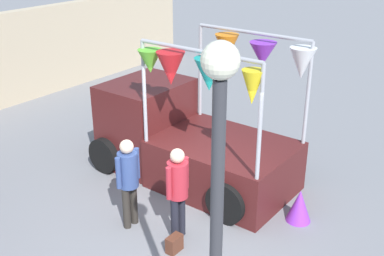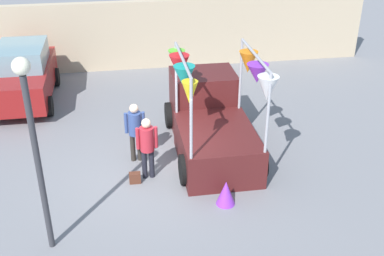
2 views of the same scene
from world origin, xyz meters
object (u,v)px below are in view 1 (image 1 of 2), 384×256
(folded_kite_bundle_violet, at_px, (299,206))
(person_customer, at_px, (178,185))
(handbag, at_px, (174,244))
(person_vendor, at_px, (128,175))
(street_lamp, at_px, (217,198))
(vendor_truck, at_px, (183,134))

(folded_kite_bundle_violet, bearing_deg, person_customer, 139.81)
(handbag, xyz_separation_m, folded_kite_bundle_violet, (2.00, -1.20, 0.16))
(person_customer, height_order, person_vendor, same)
(person_customer, xyz_separation_m, folded_kite_bundle_violet, (1.65, -1.40, -0.68))
(person_customer, xyz_separation_m, street_lamp, (-2.16, -2.21, 1.65))
(vendor_truck, relative_size, person_customer, 2.49)
(person_vendor, relative_size, street_lamp, 0.40)
(vendor_truck, height_order, street_lamp, street_lamp)
(street_lamp, bearing_deg, folded_kite_bundle_violet, 12.07)
(person_customer, height_order, street_lamp, street_lamp)
(street_lamp, relative_size, folded_kite_bundle_violet, 6.73)
(person_customer, bearing_deg, folded_kite_bundle_violet, -40.19)
(vendor_truck, height_order, person_customer, vendor_truck)
(handbag, bearing_deg, person_vendor, 84.11)
(vendor_truck, height_order, folded_kite_bundle_violet, vendor_truck)
(vendor_truck, xyz_separation_m, person_vendor, (-2.04, -0.44, 0.09))
(vendor_truck, xyz_separation_m, person_customer, (-1.80, -1.31, 0.09))
(person_vendor, height_order, street_lamp, street_lamp)
(person_vendor, height_order, folded_kite_bundle_violet, person_vendor)
(person_vendor, bearing_deg, street_lamp, -121.90)
(person_vendor, relative_size, handbag, 5.81)
(handbag, height_order, street_lamp, street_lamp)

